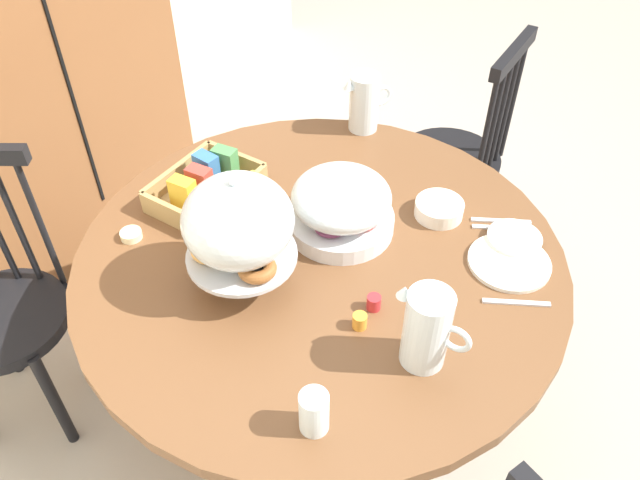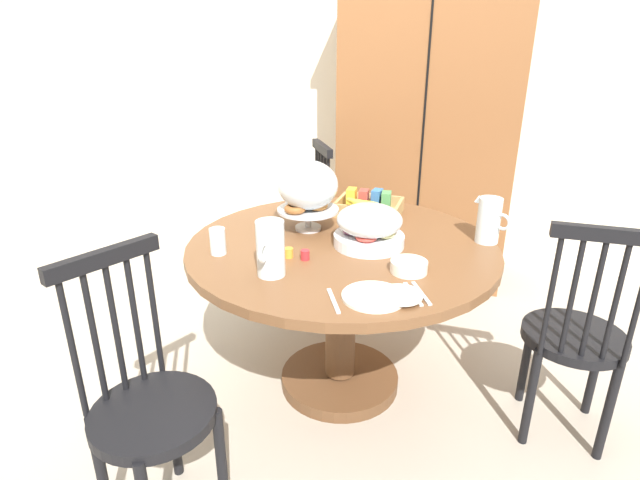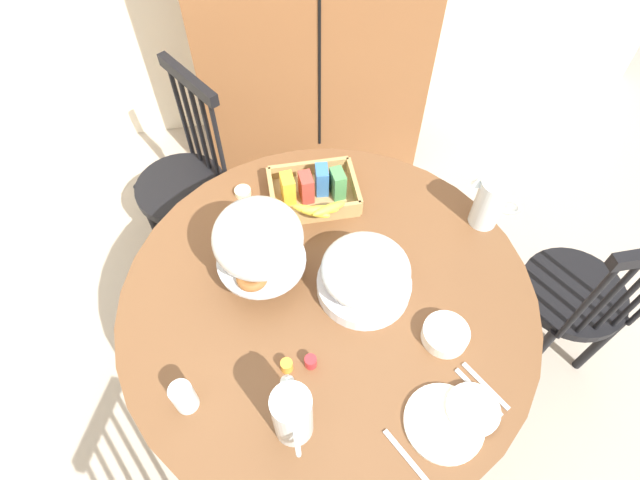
{
  "view_description": "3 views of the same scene",
  "coord_description": "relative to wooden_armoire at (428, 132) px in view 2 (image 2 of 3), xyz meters",
  "views": [
    {
      "loc": [
        -1.02,
        -0.62,
        1.97
      ],
      "look_at": [
        0.03,
        0.05,
        0.79
      ],
      "focal_mm": 36.16,
      "sensor_mm": 36.0,
      "label": 1
    },
    {
      "loc": [
        0.57,
        -1.91,
        1.57
      ],
      "look_at": [
        -0.07,
        0.05,
        0.74
      ],
      "focal_mm": 28.56,
      "sensor_mm": 36.0,
      "label": 2
    },
    {
      "loc": [
        -0.13,
        -0.74,
        2.16
      ],
      "look_at": [
        0.03,
        0.2,
        0.84
      ],
      "focal_mm": 28.62,
      "sensor_mm": 36.0,
      "label": 3
    }
  ],
  "objects": [
    {
      "name": "orange_juice_pitcher",
      "position": [
        -0.34,
        -1.83,
        -0.15
      ],
      "size": [
        0.11,
        0.19,
        0.21
      ],
      "color": "silver",
      "rests_on": "dining_table"
    },
    {
      "name": "soup_spoon",
      "position": [
        -0.06,
        -1.96,
        -0.24
      ],
      "size": [
        0.09,
        0.16,
        0.01
      ],
      "primitive_type": "cube",
      "rotation": [
        0.0,
        0.0,
        5.2
      ],
      "color": "silver",
      "rests_on": "dining_table"
    },
    {
      "name": "drinking_glass",
      "position": [
        -0.62,
        -1.72,
        -0.19
      ],
      "size": [
        0.06,
        0.06,
        0.11
      ],
      "primitive_type": "cylinder",
      "color": "silver",
      "rests_on": "dining_table"
    },
    {
      "name": "fruit_platter_covered",
      "position": [
        -0.06,
        -1.44,
        -0.16
      ],
      "size": [
        0.3,
        0.3,
        0.18
      ],
      "color": "silver",
      "rests_on": "dining_table"
    },
    {
      "name": "table_knife",
      "position": [
        0.19,
        -1.83,
        -0.24
      ],
      "size": [
        0.09,
        0.16,
        0.01
      ],
      "primitive_type": "cube",
      "rotation": [
        0.0,
        0.0,
        5.2
      ],
      "color": "silver",
      "rests_on": "dining_table"
    },
    {
      "name": "pastry_stand_with_dome",
      "position": [
        -0.37,
        -1.34,
        -0.05
      ],
      "size": [
        0.28,
        0.28,
        0.34
      ],
      "color": "silver",
      "rests_on": "dining_table"
    },
    {
      "name": "windsor_chair_by_cabinet",
      "position": [
        -0.56,
        -2.33,
        -0.53
      ],
      "size": [
        0.43,
        0.43,
        0.97
      ],
      "color": "black",
      "rests_on": "ground_plane"
    },
    {
      "name": "cereal_bowl",
      "position": [
        0.15,
        -1.65,
        -0.22
      ],
      "size": [
        0.14,
        0.14,
        0.04
      ],
      "primitive_type": "cylinder",
      "color": "white",
      "rests_on": "dining_table"
    },
    {
      "name": "china_plate_small",
      "position": [
        0.15,
        -1.87,
        -0.23
      ],
      "size": [
        0.15,
        0.15,
        0.01
      ],
      "primitive_type": "cylinder",
      "color": "white",
      "rests_on": "china_plate_large"
    },
    {
      "name": "wooden_armoire",
      "position": [
        0.0,
        0.0,
        0.0
      ],
      "size": [
        1.18,
        0.6,
        1.96
      ],
      "color": "brown",
      "rests_on": "ground_plane"
    },
    {
      "name": "dining_table",
      "position": [
        -0.17,
        -1.45,
        -0.43
      ],
      "size": [
        1.34,
        1.34,
        0.74
      ],
      "color": "brown",
      "rests_on": "ground_plane"
    },
    {
      "name": "windsor_chair_near_window",
      "position": [
        -0.67,
        -0.61,
        -0.53
      ],
      "size": [
        0.46,
        0.46,
        0.97
      ],
      "color": "black",
      "rests_on": "ground_plane"
    },
    {
      "name": "dinner_fork",
      "position": [
        0.22,
        -1.81,
        -0.24
      ],
      "size": [
        0.09,
        0.16,
        0.01
      ],
      "primitive_type": "cube",
      "rotation": [
        0.0,
        0.0,
        5.2
      ],
      "color": "silver",
      "rests_on": "dining_table"
    },
    {
      "name": "china_plate_large",
      "position": [
        0.07,
        -1.89,
        -0.24
      ],
      "size": [
        0.22,
        0.22,
        0.01
      ],
      "primitive_type": "cylinder",
      "color": "white",
      "rests_on": "dining_table"
    },
    {
      "name": "windsor_chair_facing_door",
      "position": [
        0.79,
        -1.46,
        -0.53
      ],
      "size": [
        0.4,
        0.4,
        0.97
      ],
      "color": "black",
      "rests_on": "ground_plane"
    },
    {
      "name": "jam_jar_strawberry",
      "position": [
        -0.27,
        -1.66,
        -0.22
      ],
      "size": [
        0.04,
        0.04,
        0.04
      ],
      "primitive_type": "cylinder",
      "color": "#B7282D",
      "rests_on": "dining_table"
    },
    {
      "name": "milk_pitcher",
      "position": [
        0.42,
        -1.24,
        -0.15
      ],
      "size": [
        0.17,
        0.11,
        0.2
      ],
      "color": "silver",
      "rests_on": "dining_table"
    },
    {
      "name": "ground_plane",
      "position": [
        -0.21,
        -1.5,
        -0.98
      ],
      "size": [
        10.0,
        10.0,
        0.0
      ],
      "primitive_type": "plane",
      "color": "#A89E8E"
    },
    {
      "name": "cereal_basket",
      "position": [
        -0.15,
        -1.04,
        -0.2
      ],
      "size": [
        0.32,
        0.3,
        0.12
      ],
      "color": "tan",
      "rests_on": "dining_table"
    },
    {
      "name": "jam_jar_apricot",
      "position": [
        -0.34,
        -1.66,
        -0.22
      ],
      "size": [
        0.04,
        0.04,
        0.04
      ],
      "primitive_type": "cylinder",
      "color": "orange",
      "rests_on": "dining_table"
    },
    {
      "name": "butter_dish",
      "position": [
        -0.41,
        -0.97,
        -0.23
      ],
      "size": [
        0.06,
        0.06,
        0.02
      ],
      "primitive_type": "cylinder",
      "color": "beige",
      "rests_on": "dining_table"
    },
    {
      "name": "wall_back",
      "position": [
        -0.21,
        0.33,
        0.32
      ],
      "size": [
        4.8,
        0.06,
        2.6
      ],
      "primitive_type": "cube",
      "color": "silver",
      "rests_on": "ground_plane"
    }
  ]
}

